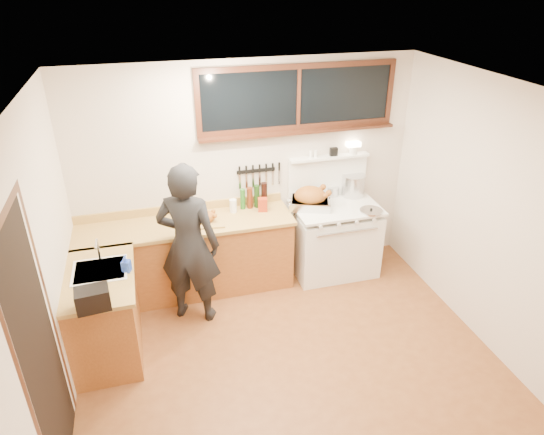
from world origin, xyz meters
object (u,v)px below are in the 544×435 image
object	(u,v)px
vintage_stove	(334,237)
roast_turkey	(310,199)
man	(189,245)
cutting_board	(205,219)

from	to	relation	value
vintage_stove	roast_turkey	bearing A→B (deg)	169.41
man	roast_turkey	xyz separation A→B (m)	(1.51, 0.51, 0.11)
man	roast_turkey	size ratio (longest dim) A/B	3.13
man	roast_turkey	distance (m)	1.60
man	cutting_board	bearing A→B (deg)	61.09
man	cutting_board	distance (m)	0.50
man	cutting_board	world-z (taller)	man
man	cutting_board	xyz separation A→B (m)	(0.24, 0.43, 0.06)
man	roast_turkey	bearing A→B (deg)	18.71
roast_turkey	cutting_board	bearing A→B (deg)	-176.47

